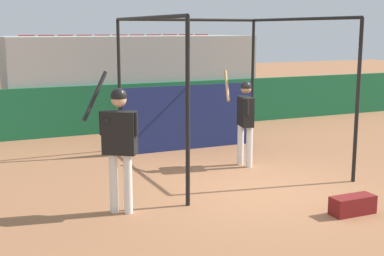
% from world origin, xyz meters
% --- Properties ---
extents(ground_plane, '(60.00, 60.00, 0.00)m').
position_xyz_m(ground_plane, '(0.00, 0.00, 0.00)').
color(ground_plane, '#9E6642').
extents(outfield_wall, '(24.00, 0.12, 1.29)m').
position_xyz_m(outfield_wall, '(0.00, 6.04, 0.65)').
color(outfield_wall, '#196038').
rests_on(outfield_wall, ground).
extents(bleacher_section, '(7.05, 2.40, 2.57)m').
position_xyz_m(bleacher_section, '(0.00, 7.30, 1.28)').
color(bleacher_section, '#9E9E99').
rests_on(bleacher_section, ground).
extents(batting_cage, '(3.37, 3.75, 2.98)m').
position_xyz_m(batting_cage, '(0.16, 2.70, 1.30)').
color(batting_cage, black).
rests_on(batting_cage, ground).
extents(player_batter, '(0.59, 1.00, 1.91)m').
position_xyz_m(player_batter, '(0.55, 1.50, 1.05)').
color(player_batter, white).
rests_on(player_batter, ground).
extents(player_waiting, '(0.81, 0.60, 2.13)m').
position_xyz_m(player_waiting, '(-2.56, -0.21, 1.17)').
color(player_waiting, white).
rests_on(player_waiting, ground).
extents(equipment_bag, '(0.70, 0.28, 0.28)m').
position_xyz_m(equipment_bag, '(0.62, -1.69, 0.14)').
color(equipment_bag, maroon).
rests_on(equipment_bag, ground).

